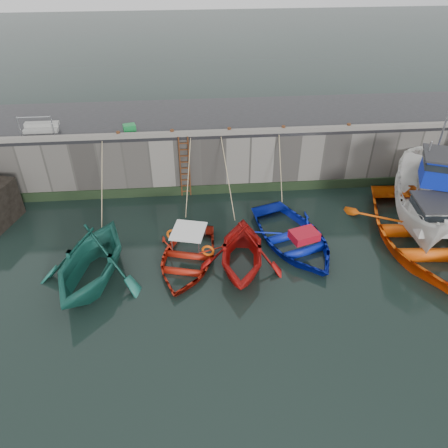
{
  "coord_description": "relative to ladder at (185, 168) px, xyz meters",
  "views": [
    {
      "loc": [
        -1.68,
        -9.01,
        11.85
      ],
      "look_at": [
        -0.44,
        5.62,
        1.2
      ],
      "focal_mm": 35.0,
      "sensor_mm": 36.0,
      "label": 1
    }
  ],
  "objects": [
    {
      "name": "ground",
      "position": [
        2.0,
        -9.91,
        -1.59
      ],
      "size": [
        120.0,
        120.0,
        0.0
      ],
      "primitive_type": "plane",
      "color": "black",
      "rests_on": "ground"
    },
    {
      "name": "quay_back",
      "position": [
        2.0,
        2.59,
        -0.09
      ],
      "size": [
        30.0,
        5.0,
        3.0
      ],
      "primitive_type": "cube",
      "color": "slate",
      "rests_on": "ground"
    },
    {
      "name": "road_back",
      "position": [
        2.0,
        2.59,
        1.49
      ],
      "size": [
        30.0,
        5.0,
        0.16
      ],
      "primitive_type": "cube",
      "color": "black",
      "rests_on": "quay_back"
    },
    {
      "name": "kerb_back",
      "position": [
        2.0,
        0.24,
        1.67
      ],
      "size": [
        30.0,
        0.3,
        0.2
      ],
      "primitive_type": "cube",
      "color": "slate",
      "rests_on": "road_back"
    },
    {
      "name": "algae_back",
      "position": [
        2.0,
        0.05,
        -1.34
      ],
      "size": [
        30.0,
        0.08,
        0.5
      ],
      "primitive_type": "cube",
      "color": "black",
      "rests_on": "ground"
    },
    {
      "name": "ladder",
      "position": [
        0.0,
        0.0,
        0.0
      ],
      "size": [
        0.51,
        0.08,
        3.2
      ],
      "color": "#3F1E0F",
      "rests_on": "ground"
    },
    {
      "name": "boat_near_white",
      "position": [
        -3.69,
        -5.9,
        -1.59
      ],
      "size": [
        5.39,
        5.9,
        2.65
      ],
      "primitive_type": "imported",
      "rotation": [
        0.0,
        0.0,
        -0.23
      ],
      "color": "#1B5F52",
      "rests_on": "ground"
    },
    {
      "name": "boat_near_white_rope",
      "position": [
        -3.69,
        -1.66,
        -1.59
      ],
      "size": [
        0.04,
        4.35,
        3.1
      ],
      "primitive_type": null,
      "color": "tan",
      "rests_on": "ground"
    },
    {
      "name": "boat_near_blue",
      "position": [
        -0.05,
        -5.18,
        -1.59
      ],
      "size": [
        4.26,
        5.2,
        0.94
      ],
      "primitive_type": "imported",
      "rotation": [
        0.0,
        0.0,
        -0.25
      ],
      "color": "red",
      "rests_on": "ground"
    },
    {
      "name": "boat_near_blue_rope",
      "position": [
        -0.05,
        -1.3,
        -1.59
      ],
      "size": [
        0.04,
        3.79,
        3.1
      ],
      "primitive_type": null,
      "color": "tan",
      "rests_on": "ground"
    },
    {
      "name": "boat_near_blacktrim",
      "position": [
        2.15,
        -5.62,
        -1.59
      ],
      "size": [
        4.23,
        4.72,
        2.24
      ],
      "primitive_type": "imported",
      "rotation": [
        0.0,
        0.0,
        -0.14
      ],
      "color": "#AA110E",
      "rests_on": "ground"
    },
    {
      "name": "boat_near_blacktrim_rope",
      "position": [
        2.15,
        -1.52,
        -1.59
      ],
      "size": [
        0.04,
        4.13,
        3.1
      ],
      "primitive_type": null,
      "color": "tan",
      "rests_on": "ground"
    },
    {
      "name": "boat_near_navy",
      "position": [
        4.55,
        -4.31,
        -1.59
      ],
      "size": [
        5.26,
        6.24,
        1.1
      ],
      "primitive_type": "imported",
      "rotation": [
        0.0,
        0.0,
        0.31
      ],
      "color": "#0B1EB2",
      "rests_on": "ground"
    },
    {
      "name": "boat_near_navy_rope",
      "position": [
        4.55,
        -0.86,
        -1.59
      ],
      "size": [
        0.04,
        3.21,
        3.1
      ],
      "primitive_type": null,
      "color": "tan",
      "rests_on": "ground"
    },
    {
      "name": "boat_far_white",
      "position": [
        10.77,
        -3.33,
        -0.39
      ],
      "size": [
        5.36,
        7.96,
        5.88
      ],
      "rotation": [
        0.0,
        0.0,
        -0.38
      ],
      "color": "white",
      "rests_on": "ground"
    },
    {
      "name": "boat_far_orange",
      "position": [
        9.96,
        -4.7,
        -1.09
      ],
      "size": [
        5.93,
        7.92,
        4.56
      ],
      "rotation": [
        0.0,
        0.0,
        -0.08
      ],
      "color": "#FF5D0D",
      "rests_on": "ground"
    },
    {
      "name": "fish_crate",
      "position": [
        -2.55,
        1.01,
        1.73
      ],
      "size": [
        0.66,
        0.54,
        0.32
      ],
      "primitive_type": "cube",
      "rotation": [
        0.0,
        0.0,
        0.27
      ],
      "color": "#157834",
      "rests_on": "road_back"
    },
    {
      "name": "railing",
      "position": [
        -6.75,
        1.33,
        1.77
      ],
      "size": [
        1.6,
        1.05,
        1.0
      ],
      "color": "#A5A8AD",
      "rests_on": "road_back"
    },
    {
      "name": "bollard_a",
      "position": [
        -3.0,
        0.34,
        1.71
      ],
      "size": [
        0.18,
        0.18,
        0.28
      ],
      "primitive_type": "cylinder",
      "color": "#3F1E0F",
      "rests_on": "road_back"
    },
    {
      "name": "bollard_b",
      "position": [
        -0.5,
        0.34,
        1.71
      ],
      "size": [
        0.18,
        0.18,
        0.28
      ],
      "primitive_type": "cylinder",
      "color": "#3F1E0F",
      "rests_on": "road_back"
    },
    {
      "name": "bollard_c",
      "position": [
        2.2,
        0.34,
        1.71
      ],
      "size": [
        0.18,
        0.18,
        0.28
      ],
      "primitive_type": "cylinder",
      "color": "#3F1E0F",
      "rests_on": "road_back"
    },
    {
      "name": "bollard_d",
      "position": [
        4.8,
        0.34,
        1.71
      ],
      "size": [
        0.18,
        0.18,
        0.28
      ],
      "primitive_type": "cylinder",
      "color": "#3F1E0F",
      "rests_on": "road_back"
    },
    {
      "name": "bollard_e",
      "position": [
        8.0,
        0.34,
        1.71
      ],
      "size": [
        0.18,
        0.18,
        0.28
      ],
      "primitive_type": "cylinder",
      "color": "#3F1E0F",
      "rests_on": "road_back"
    }
  ]
}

